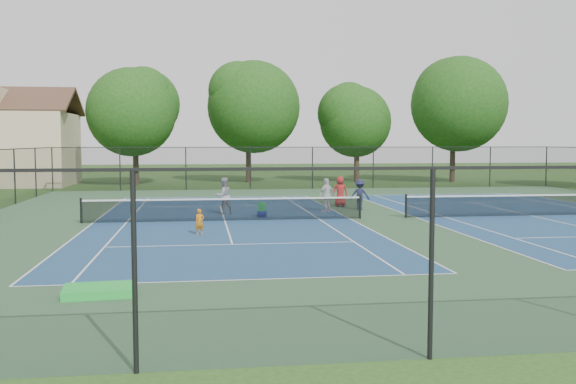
{
  "coord_description": "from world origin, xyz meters",
  "views": [
    {
      "loc": [
        -8.04,
        -27.41,
        3.4
      ],
      "look_at": [
        -4.4,
        -1.0,
        1.3
      ],
      "focal_mm": 40.0,
      "sensor_mm": 36.0,
      "label": 1
    }
  ],
  "objects": [
    {
      "name": "clapboard_house",
      "position": [
        -23.0,
        25.0,
        3.09
      ],
      "size": [
        10.8,
        8.1,
        7.65
      ],
      "color": "tan",
      "rests_on": "ground"
    },
    {
      "name": "bystander_b",
      "position": [
        -0.15,
        3.57,
        0.76
      ],
      "size": [
        1.12,
        0.88,
        1.51
      ],
      "primitive_type": "imported",
      "rotation": [
        0.0,
        0.0,
        2.77
      ],
      "color": "#1B1E3C",
      "rests_on": "ground"
    },
    {
      "name": "tree_back_c",
      "position": [
        5.0,
        25.0,
        5.48
      ],
      "size": [
        6.0,
        6.0,
        8.4
      ],
      "color": "#2D2116",
      "rests_on": "ground"
    },
    {
      "name": "child_player",
      "position": [
        -8.06,
        -3.99,
        0.48
      ],
      "size": [
        0.41,
        0.34,
        0.96
      ],
      "primitive_type": "imported",
      "rotation": [
        0.0,
        0.0,
        0.37
      ],
      "color": "orange",
      "rests_on": "ground"
    },
    {
      "name": "perimeter_fence",
      "position": [
        0.0,
        0.0,
        1.6
      ],
      "size": [
        36.08,
        36.08,
        3.02
      ],
      "color": "black",
      "rests_on": "ground"
    },
    {
      "name": "bystander_c",
      "position": [
        -0.76,
        5.36,
        0.79
      ],
      "size": [
        0.81,
        0.57,
        1.58
      ],
      "primitive_type": "imported",
      "rotation": [
        0.0,
        0.0,
        3.06
      ],
      "color": "maroon",
      "rests_on": "ground"
    },
    {
      "name": "tennis_court_right",
      "position": [
        7.0,
        0.0,
        0.1
      ],
      "size": [
        12.0,
        23.83,
        1.07
      ],
      "color": "navy",
      "rests_on": "ground"
    },
    {
      "name": "tree_back_d",
      "position": [
        13.0,
        24.0,
        6.82
      ],
      "size": [
        7.8,
        7.8,
        10.37
      ],
      "color": "#2D2116",
      "rests_on": "ground"
    },
    {
      "name": "green_tarp",
      "position": [
        -10.29,
        -12.98,
        0.1
      ],
      "size": [
        1.62,
        1.2,
        0.19
      ],
      "primitive_type": "cube",
      "rotation": [
        0.0,
        0.0,
        0.09
      ],
      "color": "green",
      "rests_on": "ground"
    },
    {
      "name": "ball_crate",
      "position": [
        -5.29,
        1.12,
        0.14
      ],
      "size": [
        0.46,
        0.38,
        0.29
      ],
      "primitive_type": "cube",
      "rotation": [
        0.0,
        0.0,
        -0.32
      ],
      "color": "navy",
      "rests_on": "ground"
    },
    {
      "name": "ground",
      "position": [
        0.0,
        0.0,
        0.0
      ],
      "size": [
        140.0,
        140.0,
        0.0
      ],
      "primitive_type": "plane",
      "color": "#234716",
      "rests_on": "ground"
    },
    {
      "name": "ball_hopper",
      "position": [
        -5.29,
        1.12,
        0.49
      ],
      "size": [
        0.4,
        0.34,
        0.4
      ],
      "primitive_type": "cube",
      "rotation": [
        0.0,
        0.0,
        -0.28
      ],
      "color": "green",
      "rests_on": "ball_crate"
    },
    {
      "name": "instructor",
      "position": [
        -6.94,
        2.59,
        0.86
      ],
      "size": [
        1.03,
        0.94,
        1.72
      ],
      "primitive_type": "imported",
      "rotation": [
        0.0,
        0.0,
        3.57
      ],
      "color": "#9C9C9F",
      "rests_on": "ground"
    },
    {
      "name": "court_pad",
      "position": [
        0.0,
        0.0,
        0.0
      ],
      "size": [
        36.0,
        36.0,
        0.01
      ],
      "primitive_type": "cube",
      "color": "#2F5439",
      "rests_on": "ground"
    },
    {
      "name": "tennis_court_left",
      "position": [
        -7.0,
        0.0,
        0.1
      ],
      "size": [
        12.0,
        23.83,
        1.07
      ],
      "color": "navy",
      "rests_on": "ground"
    },
    {
      "name": "tree_back_b",
      "position": [
        -4.0,
        26.0,
        6.6
      ],
      "size": [
        7.6,
        7.6,
        10.03
      ],
      "color": "#2D2116",
      "rests_on": "ground"
    },
    {
      "name": "tree_back_a",
      "position": [
        -13.0,
        24.0,
        6.04
      ],
      "size": [
        6.8,
        6.8,
        9.15
      ],
      "color": "#2D2116",
      "rests_on": "ground"
    },
    {
      "name": "bystander_a",
      "position": [
        -1.96,
        2.93,
        0.82
      ],
      "size": [
        1.02,
        0.86,
        1.63
      ],
      "primitive_type": "imported",
      "rotation": [
        0.0,
        0.0,
        3.72
      ],
      "color": "silver",
      "rests_on": "ground"
    }
  ]
}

